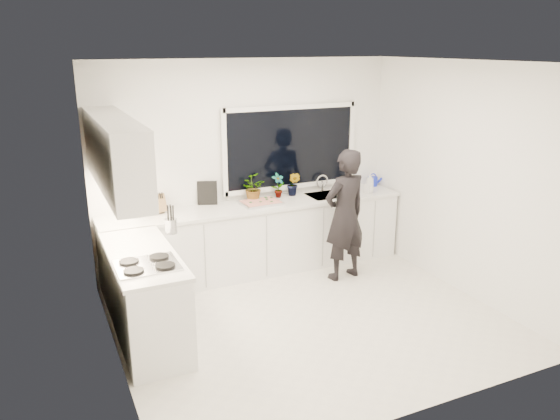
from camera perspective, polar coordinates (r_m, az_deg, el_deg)
name	(u,v)px	position (r m, az deg, el deg)	size (l,w,h in m)	color
floor	(309,320)	(6.06, 3.07, -11.38)	(4.00, 3.50, 0.02)	beige
wall_back	(248,166)	(7.10, -3.40, 4.63)	(4.00, 0.02, 2.70)	white
wall_left	(106,226)	(4.96, -17.68, -1.62)	(0.02, 3.50, 2.70)	white
wall_right	(464,180)	(6.70, 18.69, 3.01)	(0.02, 3.50, 2.70)	white
ceiling	(314,61)	(5.33, 3.55, 15.29)	(4.00, 3.50, 0.02)	white
window	(291,148)	(7.26, 1.11, 6.55)	(1.80, 0.02, 1.00)	black
base_cabinets_back	(258,239)	(7.07, -2.35, -3.08)	(3.92, 0.58, 0.88)	white
base_cabinets_left	(145,298)	(5.66, -13.90, -8.90)	(0.58, 1.60, 0.88)	white
countertop_back	(258,206)	(6.92, -2.36, 0.47)	(3.94, 0.62, 0.04)	silver
countertop_left	(142,255)	(5.48, -14.24, -4.57)	(0.62, 1.60, 0.04)	silver
upper_cabinets	(115,153)	(5.54, -16.87, 5.70)	(0.34, 2.10, 0.70)	white
sink	(329,198)	(7.38, 5.16, 1.24)	(0.58, 0.42, 0.14)	silver
faucet	(322,183)	(7.51, 4.43, 2.79)	(0.03, 0.03, 0.22)	silver
stovetop	(147,265)	(5.15, -13.73, -5.56)	(0.56, 0.48, 0.03)	black
person	(345,215)	(6.80, 6.80, -0.54)	(0.61, 0.40, 1.66)	black
pizza_tray	(261,203)	(6.91, -2.02, 0.74)	(0.49, 0.36, 0.03)	#B8B8BD
pizza	(261,202)	(6.90, -2.02, 0.88)	(0.45, 0.32, 0.01)	#BF3E19
watering_can	(373,181)	(7.90, 9.65, 2.97)	(0.14, 0.14, 0.13)	#1525CA
paper_towel_roll	(134,206)	(6.58, -15.01, 0.39)	(0.11, 0.11, 0.26)	white
knife_block	(159,204)	(6.68, -12.50, 0.63)	(0.13, 0.10, 0.22)	#9C6348
utensil_crock	(171,226)	(5.94, -11.32, -1.66)	(0.13, 0.13, 0.16)	silver
picture_frame_large	(143,201)	(6.74, -14.09, 0.92)	(0.22, 0.02, 0.28)	black
picture_frame_small	(207,193)	(6.91, -7.61, 1.78)	(0.25, 0.02, 0.30)	black
herb_plants	(264,187)	(7.08, -1.67, 2.43)	(0.91, 0.40, 0.34)	#26662D
soap_bottles	(369,184)	(7.49, 9.33, 2.71)	(0.15, 0.14, 0.28)	#D8BF66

